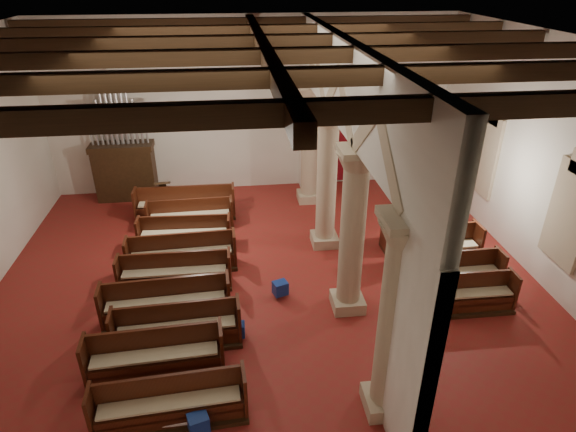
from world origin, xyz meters
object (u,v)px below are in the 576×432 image
at_px(pipe_organ, 124,161).
at_px(processional_banner, 414,179).
at_px(lectern, 165,200).
at_px(nave_pew_0, 171,408).
at_px(aisle_pew_0, 475,298).

relative_size(pipe_organ, processional_banner, 1.86).
xyz_separation_m(pipe_organ, lectern, (1.43, -1.48, -0.85)).
distance_m(nave_pew_0, aisle_pew_0, 7.30).
relative_size(lectern, processional_banner, 0.53).
xyz_separation_m(pipe_organ, aisle_pew_0, (9.29, -7.44, -1.04)).
xyz_separation_m(lectern, nave_pew_0, (0.97, -8.37, -0.19)).
bearing_deg(nave_pew_0, pipe_organ, 100.13).
bearing_deg(nave_pew_0, aisle_pew_0, 15.66).
bearing_deg(aisle_pew_0, processional_banner, 84.49).
bearing_deg(pipe_organ, lectern, -45.91).
bearing_deg(pipe_organ, processional_banner, -8.28).
relative_size(lectern, aisle_pew_0, 0.68).
xyz_separation_m(processional_banner, aisle_pew_0, (-0.63, -6.00, -0.47)).
relative_size(processional_banner, nave_pew_0, 0.86).
bearing_deg(aisle_pew_0, pipe_organ, 141.77).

